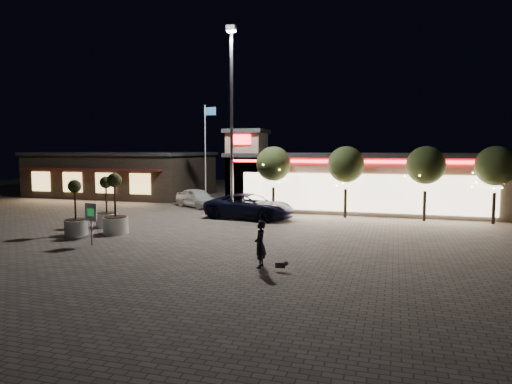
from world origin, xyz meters
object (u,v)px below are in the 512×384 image
(pedestrian, at_px, (260,244))
(planter_left, at_px, (107,211))
(pickup_truck, at_px, (250,206))
(planter_mid, at_px, (76,218))
(white_sedan, at_px, (197,198))
(valet_sign, at_px, (91,216))

(pedestrian, relative_size, planter_left, 0.61)
(pickup_truck, height_order, planter_left, planter_left)
(planter_mid, bearing_deg, white_sedan, 83.82)
(pickup_truck, relative_size, pedestrian, 3.24)
(planter_left, bearing_deg, pickup_truck, 38.14)
(valet_sign, bearing_deg, planter_left, 117.25)
(pedestrian, height_order, planter_mid, planter_mid)
(pickup_truck, distance_m, white_sedan, 7.32)
(planter_mid, bearing_deg, planter_left, 88.24)
(valet_sign, bearing_deg, white_sedan, 94.15)
(white_sedan, relative_size, planter_mid, 1.49)
(pickup_truck, xyz_separation_m, pedestrian, (4.20, -11.84, 0.09))
(planter_left, xyz_separation_m, valet_sign, (2.35, -4.56, 0.48))
(pedestrian, xyz_separation_m, planter_left, (-11.30, 6.27, 0.01))
(pickup_truck, relative_size, valet_sign, 2.97)
(planter_left, relative_size, planter_mid, 1.01)
(white_sedan, height_order, pedestrian, pedestrian)
(pickup_truck, height_order, white_sedan, pickup_truck)
(planter_left, relative_size, valet_sign, 1.49)
(pickup_truck, distance_m, pedestrian, 12.57)
(pickup_truck, bearing_deg, planter_mid, 146.17)
(planter_mid, bearing_deg, valet_sign, -38.51)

